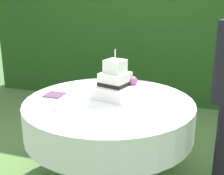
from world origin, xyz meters
TOP-DOWN VIEW (x-y plane):
  - foliage_hedge at (0.00, 2.35)m, footprint 5.15×0.65m
  - cake_table at (0.00, 0.00)m, footprint 1.38×1.38m
  - wedding_cake at (0.03, 0.10)m, footprint 0.37×0.37m
  - serving_plate_near at (-0.29, 0.21)m, footprint 0.12×0.12m
  - serving_plate_far at (-0.30, -0.28)m, footprint 0.11×0.11m
  - serving_plate_left at (0.44, 0.25)m, footprint 0.13×0.13m
  - serving_plate_right at (0.24, 0.40)m, footprint 0.11×0.11m
  - napkin_stack at (-0.49, -0.01)m, footprint 0.15×0.15m

SIDE VIEW (x-z plane):
  - cake_table at x=0.00m, z-range 0.23..0.96m
  - napkin_stack at x=-0.49m, z-range 0.73..0.74m
  - serving_plate_near at x=-0.29m, z-range 0.73..0.74m
  - serving_plate_far at x=-0.30m, z-range 0.73..0.74m
  - serving_plate_left at x=0.44m, z-range 0.73..0.74m
  - serving_plate_right at x=0.24m, z-range 0.73..0.74m
  - wedding_cake at x=0.03m, z-range 0.64..1.05m
  - foliage_hedge at x=0.00m, z-range 0.00..2.57m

